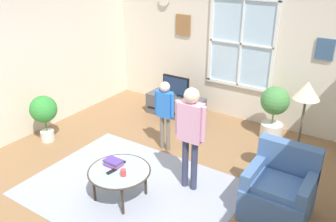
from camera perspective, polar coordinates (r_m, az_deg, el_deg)
ground_plane at (r=5.04m, az=-3.78°, el=-12.17°), size 5.89×6.25×0.02m
back_wall at (r=6.78m, az=10.85°, el=9.62°), size 5.29×0.17×2.62m
side_wall_left at (r=6.33m, az=-24.28°, el=6.80°), size 0.12×5.65×2.62m
area_rug at (r=5.01m, az=-5.88°, el=-12.33°), size 2.78×2.10×0.01m
tv_stand at (r=7.00m, az=1.24°, el=0.87°), size 1.14×0.46×0.41m
television at (r=6.84m, az=1.26°, el=4.07°), size 0.56×0.08×0.40m
armchair at (r=4.61m, az=17.48°, el=-12.16°), size 0.76×0.74×0.87m
coffee_table at (r=4.65m, az=-7.84°, el=-9.70°), size 0.82×0.82×0.43m
book_stack at (r=4.73m, az=-8.78°, el=-8.22°), size 0.24×0.16×0.08m
cup at (r=4.51m, az=-7.22°, el=-9.82°), size 0.07×0.07×0.09m
remote_near_books at (r=4.61m, az=-9.09°, el=-9.58°), size 0.06×0.14×0.02m
remote_near_cup at (r=4.75m, az=-7.60°, el=-8.35°), size 0.07×0.15×0.02m
person_pink_shirt at (r=4.55m, az=3.67°, el=-2.73°), size 0.44×0.20×1.46m
person_blue_shirt at (r=5.57m, az=-0.50°, el=0.46°), size 0.35×0.16×1.17m
potted_plant_by_window at (r=6.27m, az=16.71°, el=0.43°), size 0.48×0.48×0.94m
potted_plant_corner at (r=6.26m, az=-19.37°, el=-0.09°), size 0.45×0.45×0.82m
floor_lamp at (r=4.60m, az=21.23°, el=1.35°), size 0.32×0.32×1.58m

